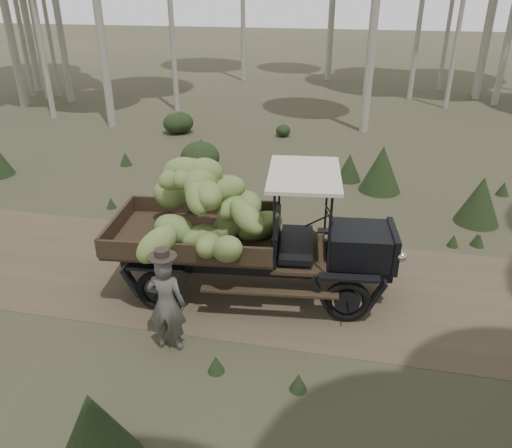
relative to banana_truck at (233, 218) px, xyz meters
The scene contains 5 objects.
ground 2.39m from the banana_truck, 13.35° to the left, with size 120.00×120.00×0.00m, color #473D2B.
dirt_track 2.39m from the banana_truck, 13.35° to the left, with size 70.00×4.00×0.01m, color brown.
banana_truck is the anchor object (origin of this frame).
farmer 2.11m from the banana_truck, 108.43° to the right, with size 0.64×0.47×1.86m.
undergrowth 2.86m from the banana_truck, 24.37° to the right, with size 22.09×22.77×1.35m.
Camera 1 is at (0.39, -8.48, 5.52)m, focal length 35.00 mm.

